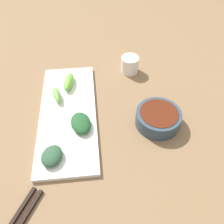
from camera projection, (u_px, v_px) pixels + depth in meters
tabletop at (93, 122)px, 0.67m from camera, size 2.10×2.10×0.02m
sauce_bowl at (158, 118)px, 0.64m from camera, size 0.12×0.12×0.04m
serving_plate at (68, 114)px, 0.67m from camera, size 0.16×0.40×0.01m
broccoli_leafy_0 at (52, 156)px, 0.56m from camera, size 0.06×0.07×0.02m
broccoli_stalk_1 at (69, 82)px, 0.73m from camera, size 0.04×0.08×0.03m
broccoli_stalk_2 at (57, 95)px, 0.70m from camera, size 0.04×0.07×0.03m
broccoli_leafy_3 at (81, 123)px, 0.63m from camera, size 0.07×0.09×0.02m
tea_cup at (130, 65)px, 0.79m from camera, size 0.06×0.06×0.06m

